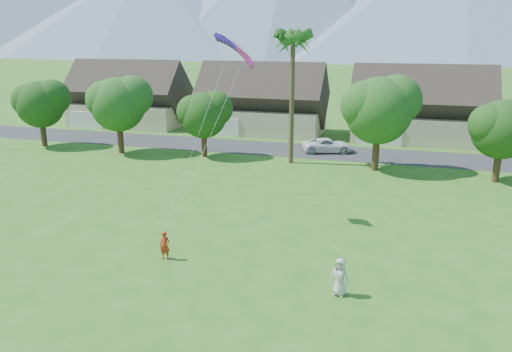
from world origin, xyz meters
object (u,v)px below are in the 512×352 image
at_px(kite_flyer, 165,246).
at_px(watcher, 340,277).
at_px(parked_car, 328,145).
at_px(parafoil_kite, 237,48).

bearing_deg(kite_flyer, watcher, -14.00).
height_order(watcher, parked_car, watcher).
height_order(parked_car, parafoil_kite, parafoil_kite).
bearing_deg(parafoil_kite, kite_flyer, -102.39).
height_order(kite_flyer, parafoil_kite, parafoil_kite).
xyz_separation_m(kite_flyer, parafoil_kite, (1.68, 7.67, 10.35)).
relative_size(kite_flyer, parked_car, 0.30).
xyz_separation_m(kite_flyer, parked_car, (4.56, 28.71, -0.06)).
relative_size(watcher, parafoil_kite, 0.62).
height_order(watcher, parafoil_kite, parafoil_kite).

